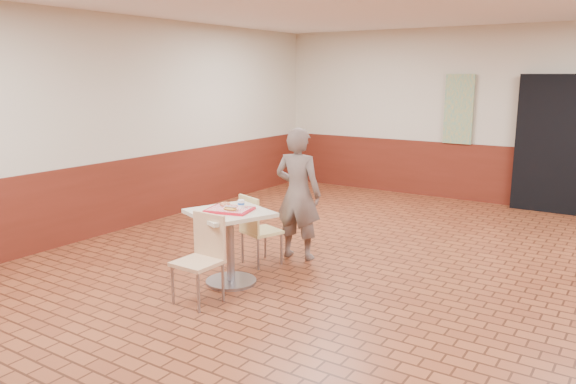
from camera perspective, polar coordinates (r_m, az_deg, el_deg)
The scene contains 12 objects.
room_shell at distance 5.47m, azimuth 7.94°, elevation 4.58°, with size 8.01×10.01×3.01m.
wainscot_band at distance 5.68m, azimuth 7.65°, elevation -5.48°, with size 8.00×10.00×1.00m.
corridor_doorway at distance 9.91m, azimuth 26.70°, elevation 4.28°, with size 1.60×0.22×2.20m, color black.
promo_poster at distance 10.29m, azimuth 16.95°, elevation 8.05°, with size 0.50×0.03×1.20m, color gray.
main_table at distance 5.94m, azimuth -5.90°, elevation -4.34°, with size 0.75×0.75×0.79m.
chair_main_front at distance 5.53m, azimuth -8.70°, elevation -6.21°, with size 0.41×0.41×0.86m.
chair_main_back at distance 6.50m, azimuth -3.21°, elevation -3.51°, with size 0.49×0.49×0.83m.
customer at distance 6.67m, azimuth 1.03°, elevation -0.19°, with size 0.58×0.38×1.58m, color #695951.
serving_tray at distance 5.87m, azimuth -5.96°, elevation -1.80°, with size 0.45×0.35×0.03m.
ring_donut at distance 5.99m, azimuth -6.43°, elevation -1.23°, with size 0.11×0.11×0.04m, color #BE6F45.
long_john_donut at distance 5.77m, azimuth -5.87°, elevation -1.67°, with size 0.16×0.09×0.05m.
paper_cup at distance 5.86m, azimuth -4.79°, elevation -1.22°, with size 0.07×0.07×0.09m.
Camera 1 is at (2.33, -4.90, 2.17)m, focal length 35.00 mm.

